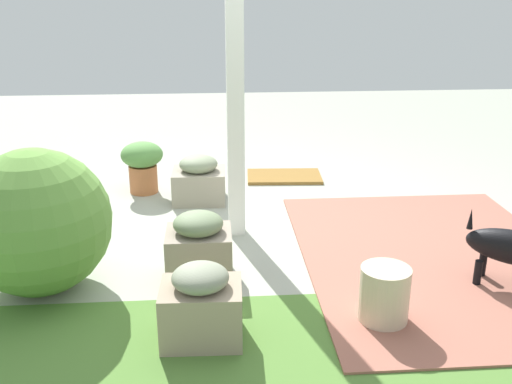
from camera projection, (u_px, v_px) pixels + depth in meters
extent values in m
plane|color=#9EA292|center=(264.00, 230.00, 4.46)|extent=(12.00, 12.00, 0.00)
cube|color=#A16150|center=(436.00, 258.00, 3.99)|extent=(1.80, 2.40, 0.02)
cube|color=white|center=(235.00, 84.00, 4.05)|extent=(0.12, 0.12, 2.24)
cube|color=gray|center=(199.00, 186.00, 5.02)|extent=(0.46, 0.39, 0.27)
ellipsoid|color=gray|center=(198.00, 164.00, 4.96)|extent=(0.33, 0.33, 0.15)
cube|color=gray|center=(199.00, 255.00, 3.68)|extent=(0.41, 0.35, 0.32)
ellipsoid|color=#6B7C58|center=(198.00, 224.00, 3.61)|extent=(0.31, 0.31, 0.14)
cube|color=gray|center=(202.00, 313.00, 3.04)|extent=(0.43, 0.34, 0.31)
ellipsoid|color=gray|center=(200.00, 278.00, 2.97)|extent=(0.30, 0.30, 0.13)
sphere|color=#5F913D|center=(37.00, 222.00, 3.46)|extent=(0.88, 0.88, 0.88)
cylinder|color=#B5693F|center=(144.00, 179.00, 5.24)|extent=(0.25, 0.25, 0.25)
ellipsoid|color=#558C43|center=(142.00, 155.00, 5.17)|extent=(0.37, 0.37, 0.22)
cylinder|color=#BA6734|center=(51.00, 215.00, 4.54)|extent=(0.23, 0.23, 0.17)
cone|color=brown|center=(48.00, 186.00, 4.46)|extent=(0.20, 0.20, 0.31)
cylinder|color=black|center=(482.00, 265.00, 3.72)|extent=(0.05, 0.05, 0.17)
cylinder|color=black|center=(478.00, 274.00, 3.61)|extent=(0.05, 0.05, 0.17)
cone|color=black|center=(471.00, 218.00, 3.60)|extent=(0.04, 0.04, 0.13)
cylinder|color=beige|center=(384.00, 295.00, 3.20)|extent=(0.27, 0.27, 0.33)
cube|color=olive|center=(284.00, 176.00, 5.66)|extent=(0.73, 0.47, 0.03)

